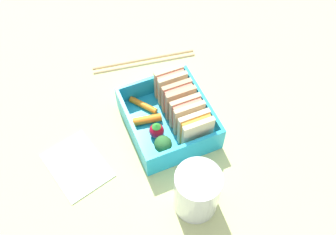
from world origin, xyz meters
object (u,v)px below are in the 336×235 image
sandwich_left (171,85)px  chopstick_pair (144,61)px  sandwich_center (187,114)px  broccoli_floret (163,145)px  sandwich_center_left (178,99)px  carrot_stick_left (143,105)px  strawberry_far_left (157,130)px  folded_napkin (77,165)px  carrot_stick_far_left (147,120)px  drinking_glass (197,191)px  sandwich_center_right (195,130)px

sandwich_left → chopstick_pair: (-10.90, -1.03, -4.03)cm
sandwich_center → broccoli_floret: size_ratio=1.64×
sandwich_left → sandwich_center_left: (3.37, 0.00, 0.00)cm
sandwich_left → sandwich_center_left: size_ratio=1.00×
carrot_stick_left → strawberry_far_left: (6.34, 0.02, 0.84)cm
carrot_stick_left → folded_napkin: carrot_stick_left is taller
broccoli_floret → sandwich_center_left: bearing=140.0°
carrot_stick_far_left → strawberry_far_left: 3.20cm
sandwich_left → carrot_stick_left: sandwich_left is taller
sandwich_center_left → carrot_stick_left: 6.75cm
carrot_stick_far_left → folded_napkin: bearing=-78.2°
drinking_glass → folded_napkin: drinking_glass is taller
sandwich_center_right → sandwich_center: bearing=180.0°
sandwich_center_right → broccoli_floret: bearing=-90.1°
drinking_glass → carrot_stick_far_left: bearing=-174.4°
sandwich_center_left → sandwich_center: size_ratio=1.00×
sandwich_left → chopstick_pair: sandwich_left is taller
sandwich_left → sandwich_center_right: bearing=0.0°
sandwich_center_right → chopstick_pair: (-21.00, -1.03, -4.03)cm
carrot_stick_left → broccoli_floret: size_ratio=1.39×
sandwich_center → strawberry_far_left: 5.66cm
carrot_stick_left → strawberry_far_left: strawberry_far_left is taller
folded_napkin → sandwich_center_right: bearing=79.0°
broccoli_floret → chopstick_pair: (-20.99, 4.61, -3.15)cm
chopstick_pair → folded_napkin: size_ratio=1.87×
carrot_stick_left → strawberry_far_left: bearing=0.2°
sandwich_center_left → carrot_stick_far_left: size_ratio=1.28×
drinking_glass → sandwich_center_right: bearing=155.8°
carrot_stick_left → drinking_glass: size_ratio=0.62×
strawberry_far_left → carrot_stick_far_left: bearing=-170.2°
sandwich_center → strawberry_far_left: size_ratio=2.06×
sandwich_center_left → sandwich_center: 3.37cm
strawberry_far_left → broccoli_floret: size_ratio=0.80×
strawberry_far_left → drinking_glass: (13.08, 1.05, 1.83)cm
strawberry_far_left → folded_napkin: strawberry_far_left is taller
sandwich_left → sandwich_center: (6.73, 0.00, 0.00)cm
carrot_stick_far_left → drinking_glass: (16.16, 1.58, 2.52)cm
carrot_stick_left → strawberry_far_left: size_ratio=1.75×
sandwich_center → strawberry_far_left: bearing=-91.2°
sandwich_left → carrot_stick_left: (0.27, -5.39, -2.65)cm
sandwich_left → sandwich_center_right: (10.10, 0.00, 0.00)cm
sandwich_center_right → chopstick_pair: 21.41cm
sandwich_center_right → sandwich_left: bearing=180.0°
carrot_stick_left → chopstick_pair: 12.08cm
sandwich_left → strawberry_far_left: 8.71cm
carrot_stick_left → chopstick_pair: size_ratio=0.26×
chopstick_pair → carrot_stick_far_left: bearing=-18.6°
sandwich_center_left → carrot_stick_left: size_ratio=1.17×
sandwich_center → chopstick_pair: (-17.63, -1.03, -4.03)cm
sandwich_center_left → folded_napkin: (2.98, -19.37, -4.18)cm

